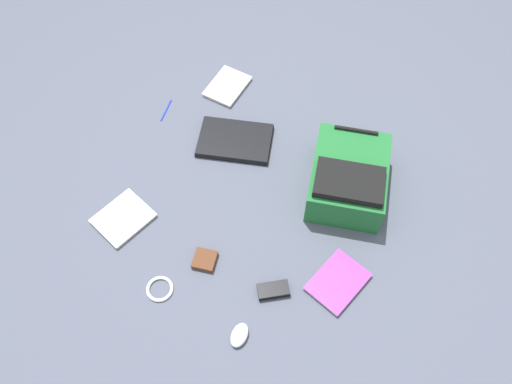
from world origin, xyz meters
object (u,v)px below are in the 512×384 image
Objects in this scene: backpack at (348,178)px; pen_black at (166,110)px; book_red at (123,218)px; book_comic at (227,86)px; power_brick at (273,290)px; earbud_pouch at (205,260)px; laptop at (235,140)px; computer_mouse at (239,335)px; cable_coil at (160,289)px; book_blue at (338,282)px.

pen_black is at bearing 179.51° from backpack.
book_red is 1.19× the size of book_comic.
power_brick is 1.40× the size of earbud_pouch.
laptop is 0.91m from computer_mouse.
cable_coil is at bearing -31.70° from book_red.
backpack is 3.83× the size of power_brick.
pen_black is (-0.19, -0.27, -0.01)m from book_comic.
backpack reaches higher than pen_black.
cable_coil is at bearing -153.08° from power_brick.
earbud_pouch is at bearing 137.66° from computer_mouse.
backpack is 0.45m from book_blue.
book_red reaches higher than cable_coil.
book_red is at bearing -143.19° from backpack.
book_comic is (0.02, 0.86, 0.00)m from book_red.
laptop is 0.75m from power_brick.
computer_mouse reaches higher than earbud_pouch.
book_comic is at bearing 113.96° from earbud_pouch.
book_blue is 1.17m from pen_black.
cable_coil is 0.92m from pen_black.
computer_mouse is at bearing -97.02° from backpack.
book_red is 2.71× the size of computer_mouse.
book_comic is at bearing 159.93° from backpack.
book_comic is 1.80× the size of power_brick.
book_red is 2.13× the size of power_brick.
book_comic is 0.33m from pen_black.
pen_black is 1.50× the size of earbud_pouch.
power_brick reaches higher than book_blue.
book_blue reaches higher than book_comic.
book_blue is 2.72× the size of computer_mouse.
book_blue is 1.19× the size of book_comic.
computer_mouse reaches higher than book_blue.
backpack is 1.79× the size of book_red.
computer_mouse is at bearing -98.19° from power_brick.
laptop is 3.62× the size of cable_coil.
book_blue is 0.54m from earbud_pouch.
book_comic is at bearing 54.55° from pen_black.
computer_mouse is (0.46, -0.79, 0.00)m from laptop.
power_brick is (0.71, 0.01, 0.01)m from book_red.
book_blue is at bearing -37.70° from book_comic.
book_blue reaches higher than book_red.
book_red is 1.00× the size of book_blue.
book_red is 0.41m from earbud_pouch.
computer_mouse is 0.34m from earbud_pouch.
computer_mouse is (0.66, -1.07, 0.01)m from book_comic.
book_blue is 2.00× the size of pen_black.
power_brick is at bearing -96.57° from backpack.
cable_coil is (-0.61, -0.36, -0.00)m from book_blue.
power_brick reaches higher than cable_coil.
backpack is at bearing -20.07° from book_comic.
cable_coil is 0.87× the size of power_brick.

